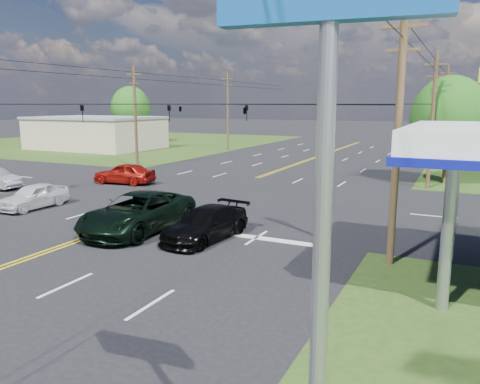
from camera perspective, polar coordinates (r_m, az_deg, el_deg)
The scene contains 18 objects.
ground at distance 31.48m, azimuth -3.76°, elevation -0.35°, with size 280.00×280.00×0.00m, color black.
grass_nw at distance 77.63m, azimuth -14.76°, elevation 5.93°, with size 46.00×48.00×0.03m, color #224315.
stop_bar at distance 22.31m, azimuth -2.68°, elevation -4.99°, with size 10.00×0.50×0.02m, color silver.
retail_nw at distance 66.72m, azimuth -17.13°, elevation 6.80°, with size 16.00×11.00×4.00m, color tan.
pole_se at distance 18.04m, azimuth 18.65°, elevation 6.59°, with size 1.60×0.28×9.50m.
pole_nw at distance 45.67m, azimuth -12.63°, elevation 9.07°, with size 1.60×0.28×9.50m.
pole_ne at distance 35.95m, azimuth 22.39°, elevation 8.15°, with size 1.60×0.28×9.50m.
pole_left_far at distance 61.72m, azimuth -1.51°, elevation 9.93°, with size 1.60×0.28×10.00m.
pole_right_far at distance 54.92m, azimuth 23.71°, elevation 8.94°, with size 1.60×0.28×10.00m.
span_wire_signals at distance 30.89m, azimuth -3.90°, elevation 10.63°, with size 26.00×18.00×1.13m.
power_lines at distance 29.28m, azimuth -5.97°, elevation 15.69°, with size 26.04×100.00×0.64m.
tree_right_a at distance 38.90m, azimuth 24.15°, elevation 8.09°, with size 5.70×5.70×8.18m.
tree_far_l at distance 75.49m, azimuth -13.19°, elevation 9.82°, with size 6.08×6.08×8.72m.
pickup_dkgreen at distance 22.91m, azimuth -12.35°, elevation -2.45°, with size 3.04×6.59×1.83m, color black.
suv_black at distance 21.13m, azimuth -4.19°, elevation -3.87°, with size 2.03×4.99×1.45m, color black.
pickup_white at distance 29.83m, azimuth -23.84°, elevation -0.45°, with size 1.71×4.26×1.45m, color silver.
sedan_red at distance 36.74m, azimuth -13.91°, elevation 2.22°, with size 1.89×4.71×1.60m, color maroon.
polesign_se at distance 5.05m, azimuth 10.65°, elevation 14.17°, with size 2.37×0.50×8.05m.
Camera 1 is at (15.26, -14.86, 6.05)m, focal length 35.00 mm.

